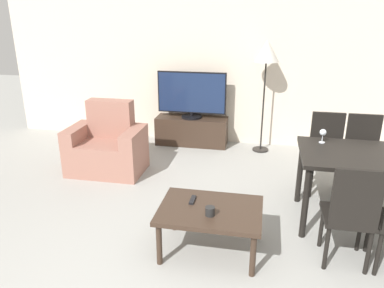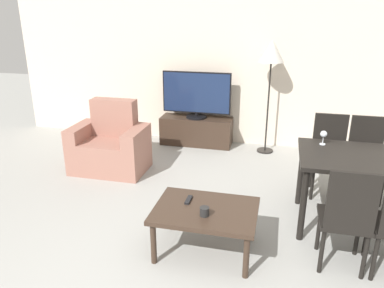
{
  "view_description": "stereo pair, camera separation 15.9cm",
  "coord_description": "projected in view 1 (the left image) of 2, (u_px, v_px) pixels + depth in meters",
  "views": [
    {
      "loc": [
        0.34,
        -1.8,
        2.06
      ],
      "look_at": [
        -0.42,
        1.98,
        0.65
      ],
      "focal_mm": 35.0,
      "sensor_mm": 36.0,
      "label": 1
    },
    {
      "loc": [
        0.49,
        -1.77,
        2.06
      ],
      "look_at": [
        -0.42,
        1.98,
        0.65
      ],
      "focal_mm": 35.0,
      "sensor_mm": 36.0,
      "label": 2
    }
  ],
  "objects": [
    {
      "name": "dining_table",
      "position": [
        360.0,
        163.0,
        3.59
      ],
      "size": [
        1.13,
        0.83,
        0.75
      ],
      "color": "black",
      "rests_on": "ground_plane"
    },
    {
      "name": "wine_glass_left",
      "position": [
        323.0,
        133.0,
        3.81
      ],
      "size": [
        0.07,
        0.07,
        0.15
      ],
      "color": "silver",
      "rests_on": "dining_table"
    },
    {
      "name": "dining_chair_far",
      "position": [
        362.0,
        152.0,
        4.28
      ],
      "size": [
        0.4,
        0.4,
        0.93
      ],
      "color": "black",
      "rests_on": "ground_plane"
    },
    {
      "name": "armchair",
      "position": [
        107.0,
        148.0,
        4.92
      ],
      "size": [
        0.96,
        0.63,
        0.92
      ],
      "color": "#9E6B5B",
      "rests_on": "ground_plane"
    },
    {
      "name": "tv",
      "position": [
        192.0,
        95.0,
        5.73
      ],
      "size": [
        1.06,
        0.32,
        0.72
      ],
      "color": "black",
      "rests_on": "tv_stand"
    },
    {
      "name": "cup_white_near",
      "position": [
        210.0,
        211.0,
        3.11
      ],
      "size": [
        0.08,
        0.08,
        0.08
      ],
      "color": "black",
      "rests_on": "coffee_table"
    },
    {
      "name": "tv_stand",
      "position": [
        192.0,
        131.0,
        5.93
      ],
      "size": [
        1.12,
        0.38,
        0.44
      ],
      "color": "#38281E",
      "rests_on": "ground_plane"
    },
    {
      "name": "floor_lamp",
      "position": [
        267.0,
        55.0,
        5.25
      ],
      "size": [
        0.35,
        0.35,
        1.65
      ],
      "color": "black",
      "rests_on": "ground_plane"
    },
    {
      "name": "coffee_table",
      "position": [
        210.0,
        213.0,
        3.25
      ],
      "size": [
        0.89,
        0.65,
        0.43
      ],
      "color": "#38281E",
      "rests_on": "ground_plane"
    },
    {
      "name": "dining_chair_near",
      "position": [
        351.0,
        212.0,
        3.01
      ],
      "size": [
        0.4,
        0.4,
        0.93
      ],
      "color": "black",
      "rests_on": "ground_plane"
    },
    {
      "name": "remote_primary",
      "position": [
        193.0,
        200.0,
        3.35
      ],
      "size": [
        0.04,
        0.15,
        0.02
      ],
      "color": "black",
      "rests_on": "coffee_table"
    },
    {
      "name": "wall_back",
      "position": [
        245.0,
        58.0,
        5.64
      ],
      "size": [
        7.71,
        0.06,
        2.7
      ],
      "color": "beige",
      "rests_on": "ground_plane"
    },
    {
      "name": "dining_chair_far_left",
      "position": [
        326.0,
        149.0,
        4.35
      ],
      "size": [
        0.4,
        0.4,
        0.93
      ],
      "color": "black",
      "rests_on": "ground_plane"
    }
  ]
}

